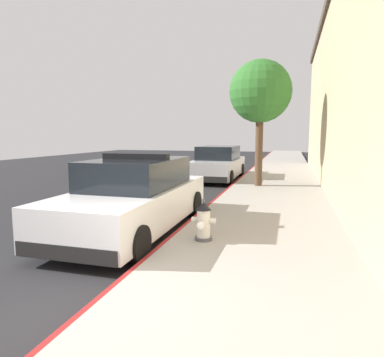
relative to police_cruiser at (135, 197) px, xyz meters
name	(u,v)px	position (x,y,z in m)	size (l,w,h in m)	color
ground_plane	(132,186)	(-3.29, 6.55, -0.84)	(32.82, 60.00, 0.20)	#232326
sidewalk_pavement	(276,188)	(2.71, 6.55, -0.66)	(3.21, 60.00, 0.17)	#9E9991
curb_painted_edge	(233,186)	(1.06, 6.55, -0.66)	(0.08, 60.00, 0.17)	maroon
police_cruiser	(135,197)	(0.00, 0.00, 0.00)	(1.94, 4.84, 1.68)	white
parked_car_silver_ahead	(218,164)	(-0.03, 8.90, 0.00)	(1.94, 4.84, 1.56)	#B2B5BA
fire_hydrant	(203,221)	(1.71, -0.75, -0.23)	(0.44, 0.40, 0.76)	#4C4C51
street_tree	(260,92)	(2.04, 6.43, 2.88)	(2.28, 2.28, 4.63)	brown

